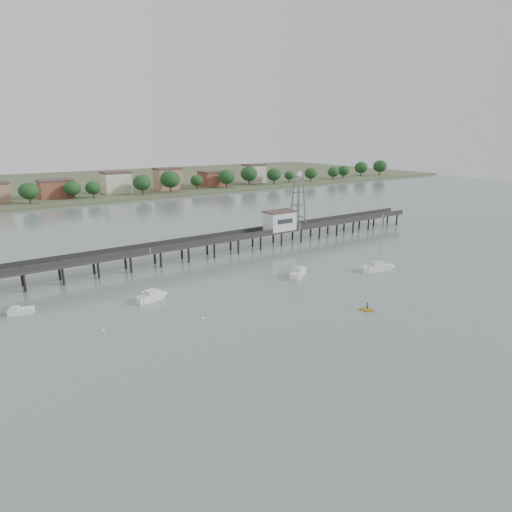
{
  "coord_description": "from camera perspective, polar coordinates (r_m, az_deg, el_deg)",
  "views": [
    {
      "loc": [
        -45.36,
        -31.23,
        29.38
      ],
      "look_at": [
        4.86,
        42.0,
        4.0
      ],
      "focal_mm": 30.0,
      "sensor_mm": 36.0,
      "label": 1
    }
  ],
  "objects": [
    {
      "name": "white_tender",
      "position": [
        83.25,
        -28.91,
        -6.45
      ],
      "size": [
        4.26,
        2.52,
        1.55
      ],
      "rotation": [
        0.0,
        0.0,
        -0.23
      ],
      "color": "white",
      "rests_on": "ground"
    },
    {
      "name": "mooring_buoys",
      "position": [
        83.86,
        5.89,
        -4.59
      ],
      "size": [
        71.68,
        16.98,
        0.39
      ],
      "color": "#F1EBBC",
      "rests_on": "ground"
    },
    {
      "name": "ground_plane",
      "position": [
        62.41,
        18.95,
        -13.07
      ],
      "size": [
        500.0,
        500.0,
        0.0
      ],
      "primitive_type": "plane",
      "color": "slate",
      "rests_on": "ground"
    },
    {
      "name": "pier_building",
      "position": [
        117.43,
        3.15,
        4.78
      ],
      "size": [
        8.4,
        5.4,
        5.3
      ],
      "color": "silver",
      "rests_on": "ground"
    },
    {
      "name": "sailboat_b",
      "position": [
        81.33,
        -13.24,
        -5.17
      ],
      "size": [
        6.35,
        3.19,
        10.29
      ],
      "rotation": [
        0.0,
        0.0,
        0.24
      ],
      "color": "white",
      "rests_on": "ground"
    },
    {
      "name": "dinghy_occupant",
      "position": [
        76.88,
        14.55,
        -7.06
      ],
      "size": [
        0.62,
        1.27,
        0.29
      ],
      "primitive_type": "imported",
      "rotation": [
        0.0,
        0.0,
        3.29
      ],
      "color": "black",
      "rests_on": "ground"
    },
    {
      "name": "yellow_dinghy",
      "position": [
        76.88,
        14.55,
        -7.06
      ],
      "size": [
        1.75,
        1.36,
        2.45
      ],
      "primitive_type": "imported",
      "rotation": [
        0.0,
        0.0,
        0.56
      ],
      "color": "yellow",
      "rests_on": "ground"
    },
    {
      "name": "far_shore",
      "position": [
        276.11,
        -25.01,
        8.57
      ],
      "size": [
        500.0,
        170.0,
        10.4
      ],
      "color": "#475133",
      "rests_on": "ground"
    },
    {
      "name": "pier",
      "position": [
        105.05,
        -7.76,
        1.71
      ],
      "size": [
        150.0,
        5.0,
        5.5
      ],
      "color": "#2D2823",
      "rests_on": "ground"
    },
    {
      "name": "sailboat_c",
      "position": [
        93.19,
        5.81,
        -2.09
      ],
      "size": [
        7.26,
        5.9,
        12.2
      ],
      "rotation": [
        0.0,
        0.0,
        0.6
      ],
      "color": "white",
      "rests_on": "ground"
    },
    {
      "name": "sailboat_d",
      "position": [
        99.95,
        16.47,
        -1.43
      ],
      "size": [
        8.5,
        4.32,
        13.5
      ],
      "rotation": [
        0.0,
        0.0,
        -0.25
      ],
      "color": "white",
      "rests_on": "ground"
    },
    {
      "name": "lattice_tower",
      "position": [
        120.68,
        5.65,
        7.16
      ],
      "size": [
        3.2,
        3.2,
        15.5
      ],
      "color": "slate",
      "rests_on": "ground"
    }
  ]
}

